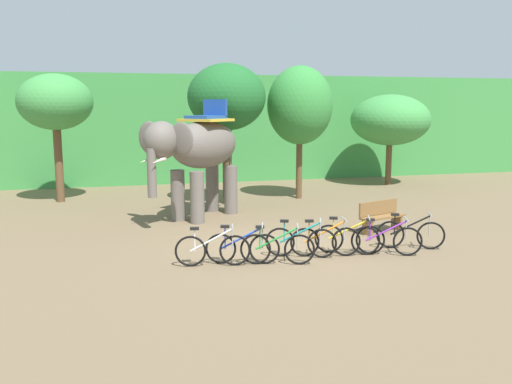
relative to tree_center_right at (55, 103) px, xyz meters
The scene contains 16 objects.
ground_plane 11.04m from the tree_center_right, 54.15° to the right, with size 80.00×80.00×0.00m, color brown.
foliage_hedge 8.98m from the tree_center_right, 46.73° to the left, with size 36.00×6.00×4.99m, color #3D8E42.
tree_center_right is the anchor object (origin of this frame).
tree_far_right 6.33m from the tree_center_right, 18.87° to the right, with size 2.80×2.80×5.07m.
tree_left 9.07m from the tree_center_right, 10.01° to the right, with size 2.49×2.49×5.08m.
tree_far_left 14.13m from the tree_center_right, ahead, with size 3.54×3.54×4.07m.
elephant 6.50m from the tree_center_right, 43.68° to the right, with size 3.74×3.61×3.78m.
bike_white 10.91m from the tree_center_right, 66.85° to the right, with size 1.69×0.52×0.92m.
bike_blue 11.19m from the tree_center_right, 63.46° to the right, with size 1.66×0.64×0.92m.
bike_green 11.74m from the tree_center_right, 60.57° to the right, with size 1.66×0.64×0.92m.
bike_teal 11.75m from the tree_center_right, 56.33° to the right, with size 1.61×0.75×0.92m.
bike_orange 12.14m from the tree_center_right, 54.13° to the right, with size 1.68×0.55×0.92m.
bike_yellow 12.46m from the tree_center_right, 51.30° to the right, with size 1.60×0.76×0.92m.
bike_purple 13.24m from the tree_center_right, 49.63° to the right, with size 1.63×0.71×0.92m.
bike_black 13.53m from the tree_center_right, 45.57° to the right, with size 1.61×0.75×0.92m.
wooden_bench 12.40m from the tree_center_right, 38.76° to the right, with size 1.55×0.89×0.89m.
Camera 1 is at (-4.04, -12.71, 3.60)m, focal length 37.70 mm.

